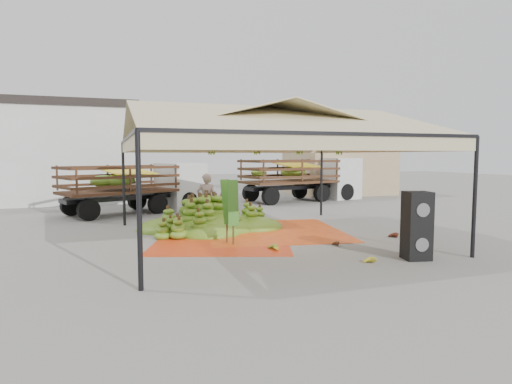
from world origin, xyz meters
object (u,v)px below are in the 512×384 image
object	(u,v)px
truck_left	(141,182)
vendor	(207,200)
speaker_stack	(417,226)
truck_right	(306,174)
banana_heap	(214,213)

from	to	relation	value
truck_left	vendor	bearing A→B (deg)	-92.64
truck_left	speaker_stack	bearing A→B (deg)	-87.08
speaker_stack	truck_left	bearing A→B (deg)	127.91
speaker_stack	truck_right	distance (m)	13.97
truck_left	truck_right	distance (m)	9.49
truck_left	truck_right	bearing A→B (deg)	-10.30
banana_heap	truck_left	bearing A→B (deg)	110.39
truck_right	vendor	bearing A→B (deg)	-147.05
vendor	truck_right	size ratio (longest dim) A/B	0.26
truck_right	banana_heap	bearing A→B (deg)	-144.34
banana_heap	speaker_stack	bearing A→B (deg)	-58.09
banana_heap	truck_left	distance (m)	5.86
truck_left	banana_heap	bearing A→B (deg)	-93.33
truck_left	truck_right	world-z (taller)	truck_right
vendor	truck_left	size ratio (longest dim) A/B	0.29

